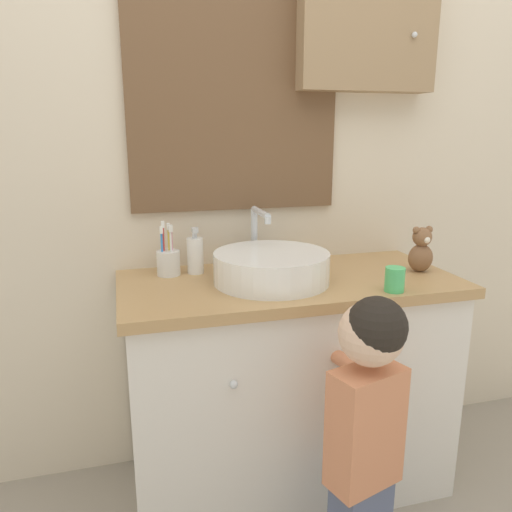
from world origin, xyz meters
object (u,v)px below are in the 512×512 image
Objects in this scene: toothbrush_holder at (168,261)px; soap_dispenser at (195,255)px; drinking_cup at (395,279)px; teddy_bear at (421,250)px; sink_basin at (271,266)px; child_figure at (366,414)px.

toothbrush_holder is 0.09m from soap_dispenser.
toothbrush_holder is 1.15× the size of soap_dispenser.
soap_dispenser is at bearing 146.83° from drinking_cup.
soap_dispenser is at bearing 166.01° from teddy_bear.
sink_basin is 0.28m from soap_dispenser.
soap_dispenser and teddy_bear have the same top height.
toothbrush_holder is 1.16× the size of teddy_bear.
drinking_cup is (0.34, -0.20, -0.01)m from sink_basin.
sink_basin is 0.54m from teddy_bear.
soap_dispenser is 0.79m from teddy_bear.
teddy_bear is 2.12× the size of drinking_cup.
teddy_bear is at bearing -2.22° from sink_basin.
child_figure is at bearing -134.54° from teddy_bear.
teddy_bear is at bearing 40.72° from drinking_cup.
sink_basin is at bearing 149.70° from drinking_cup.
toothbrush_holder is 0.81m from child_figure.
child_figure is (0.13, -0.43, -0.30)m from sink_basin.
sink_basin is 0.36m from toothbrush_holder.
sink_basin reaches higher than teddy_bear.
child_figure is at bearing -59.41° from soap_dispenser.
soap_dispenser is at bearing 0.12° from toothbrush_holder.
soap_dispenser reaches higher than drinking_cup.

